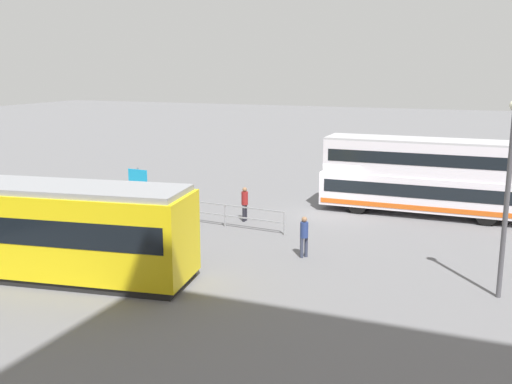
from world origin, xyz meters
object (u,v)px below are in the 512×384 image
(double_decker_bus, at_px, (427,177))
(pedestrian_crossing, at_px, (304,234))
(info_sign, at_px, (138,182))
(street_lamp, at_px, (508,184))
(pedestrian_near_railing, at_px, (245,202))

(double_decker_bus, relative_size, pedestrian_crossing, 6.39)
(info_sign, height_order, street_lamp, street_lamp)
(pedestrian_near_railing, height_order, street_lamp, street_lamp)
(pedestrian_near_railing, xyz_separation_m, info_sign, (5.50, 0.77, 0.72))
(pedestrian_crossing, xyz_separation_m, street_lamp, (-7.12, 1.58, 2.81))
(pedestrian_near_railing, bearing_deg, street_lamp, 153.02)
(double_decker_bus, bearing_deg, pedestrian_crossing, 67.29)
(pedestrian_crossing, height_order, street_lamp, street_lamp)
(street_lamp, bearing_deg, info_sign, -16.63)
(pedestrian_crossing, distance_m, street_lamp, 7.82)
(pedestrian_near_railing, relative_size, street_lamp, 0.26)
(info_sign, relative_size, street_lamp, 0.38)
(double_decker_bus, distance_m, street_lamp, 11.09)
(pedestrian_near_railing, height_order, info_sign, info_sign)
(pedestrian_crossing, relative_size, street_lamp, 0.26)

